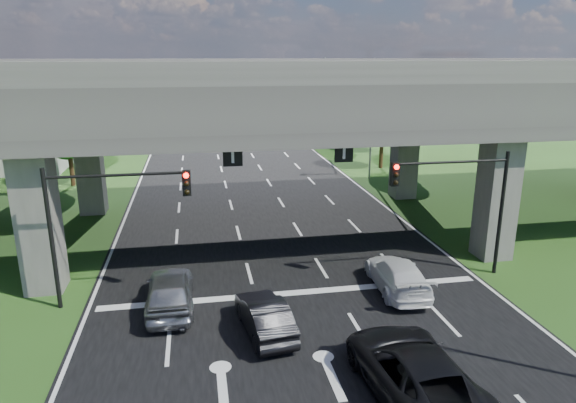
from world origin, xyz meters
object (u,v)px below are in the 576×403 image
object	(u,v)px
signal_right	(461,192)
car_trailing	(415,373)
streetlight_beyond	(321,95)
car_white	(397,275)
signal_left	(105,210)
car_dark	(265,316)
streetlight_far	(368,110)
car_silver	(170,290)

from	to	relation	value
signal_right	car_trailing	bearing A→B (deg)	-124.46
streetlight_beyond	car_white	bearing A→B (deg)	-98.50
signal_left	streetlight_beyond	distance (m)	40.30
signal_left	car_dark	size ratio (longest dim) A/B	1.43
streetlight_far	car_trailing	distance (m)	29.74
car_silver	car_dark	xyz separation A→B (m)	(3.60, -2.59, -0.13)
car_silver	car_white	distance (m)	9.97
signal_left	streetlight_far	xyz separation A→B (m)	(17.92, 20.06, 1.66)
car_dark	car_white	distance (m)	6.87
signal_left	car_silver	size ratio (longest dim) A/B	1.24
streetlight_far	car_silver	size ratio (longest dim) A/B	2.07
car_silver	signal_left	bearing A→B (deg)	-21.58
signal_right	streetlight_far	bearing A→B (deg)	83.53
signal_left	streetlight_beyond	world-z (taller)	streetlight_beyond
streetlight_far	streetlight_beyond	bearing A→B (deg)	90.00
car_white	signal_left	bearing A→B (deg)	-0.61
signal_right	car_silver	distance (m)	13.67
signal_left	streetlight_far	size ratio (longest dim) A/B	0.60
signal_left	car_dark	xyz separation A→B (m)	(6.02, -3.53, -3.46)
car_white	streetlight_far	bearing A→B (deg)	-101.01
car_dark	streetlight_beyond	bearing A→B (deg)	-114.38
car_white	car_dark	bearing A→B (deg)	25.88
signal_right	car_white	xyz separation A→B (m)	(-3.26, -0.94, -3.44)
car_trailing	signal_right	bearing A→B (deg)	-127.61
streetlight_far	car_dark	world-z (taller)	streetlight_far
streetlight_far	car_dark	size ratio (longest dim) A/B	2.38
car_silver	car_dark	distance (m)	4.44
streetlight_far	streetlight_beyond	size ratio (longest dim) A/B	1.00
signal_right	signal_left	xyz separation A→B (m)	(-15.65, 0.00, 0.00)
streetlight_far	car_white	world-z (taller)	streetlight_far
streetlight_far	car_silver	bearing A→B (deg)	-126.43
signal_right	car_silver	world-z (taller)	signal_right
signal_right	car_white	distance (m)	4.83
signal_right	car_trailing	size ratio (longest dim) A/B	0.98
signal_left	car_silver	xyz separation A→B (m)	(2.42, -0.94, -3.33)
signal_left	streetlight_beyond	bearing A→B (deg)	63.57
car_trailing	streetlight_beyond	bearing A→B (deg)	-103.25
streetlight_far	car_trailing	world-z (taller)	streetlight_far
streetlight_far	car_dark	xyz separation A→B (m)	(-11.90, -23.59, -5.12)
car_silver	car_dark	size ratio (longest dim) A/B	1.15
car_silver	car_dark	bearing A→B (deg)	143.93
streetlight_beyond	car_dark	xyz separation A→B (m)	(-11.90, -39.59, -5.12)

